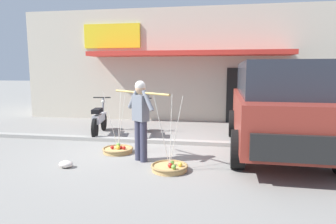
{
  "coord_description": "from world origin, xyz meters",
  "views": [
    {
      "loc": [
        1.73,
        -6.81,
        1.9
      ],
      "look_at": [
        0.47,
        0.6,
        0.85
      ],
      "focal_mm": 31.78,
      "sensor_mm": 36.0,
      "label": 1
    }
  ],
  "objects_px": {
    "fruit_basket_left_side": "(170,167)",
    "motorcycle_nearest_shop": "(99,120)",
    "fruit_basket_right_side": "(118,150)",
    "fruit_vendor": "(141,115)",
    "motorcycle_second_in_row": "(141,121)",
    "plastic_litter_bag": "(66,164)",
    "parked_truck": "(278,104)"
  },
  "relations": [
    {
      "from": "fruit_basket_left_side",
      "to": "motorcycle_nearest_shop",
      "type": "relative_size",
      "value": 0.8
    },
    {
      "from": "fruit_basket_right_side",
      "to": "fruit_vendor",
      "type": "bearing_deg",
      "value": -36.86
    },
    {
      "from": "fruit_basket_right_side",
      "to": "motorcycle_second_in_row",
      "type": "height_order",
      "value": "fruit_basket_right_side"
    },
    {
      "from": "fruit_basket_right_side",
      "to": "plastic_litter_bag",
      "type": "bearing_deg",
      "value": -118.38
    },
    {
      "from": "motorcycle_second_in_row",
      "to": "parked_truck",
      "type": "distance_m",
      "value": 3.79
    },
    {
      "from": "fruit_basket_left_side",
      "to": "motorcycle_second_in_row",
      "type": "relative_size",
      "value": 0.8
    },
    {
      "from": "fruit_vendor",
      "to": "plastic_litter_bag",
      "type": "relative_size",
      "value": 6.05
    },
    {
      "from": "fruit_basket_left_side",
      "to": "parked_truck",
      "type": "height_order",
      "value": "parked_truck"
    },
    {
      "from": "fruit_basket_right_side",
      "to": "plastic_litter_bag",
      "type": "height_order",
      "value": "fruit_basket_right_side"
    },
    {
      "from": "fruit_basket_right_side",
      "to": "motorcycle_nearest_shop",
      "type": "relative_size",
      "value": 0.8
    },
    {
      "from": "parked_truck",
      "to": "fruit_vendor",
      "type": "bearing_deg",
      "value": -155.8
    },
    {
      "from": "fruit_basket_left_side",
      "to": "motorcycle_second_in_row",
      "type": "height_order",
      "value": "fruit_basket_left_side"
    },
    {
      "from": "fruit_basket_left_side",
      "to": "fruit_basket_right_side",
      "type": "relative_size",
      "value": 1.0
    },
    {
      "from": "fruit_basket_right_side",
      "to": "fruit_basket_left_side",
      "type": "bearing_deg",
      "value": -36.86
    },
    {
      "from": "fruit_basket_right_side",
      "to": "motorcycle_nearest_shop",
      "type": "distance_m",
      "value": 2.21
    },
    {
      "from": "fruit_basket_left_side",
      "to": "fruit_basket_right_side",
      "type": "xyz_separation_m",
      "value": [
        -1.4,
        1.05,
        0.0
      ]
    },
    {
      "from": "fruit_vendor",
      "to": "parked_truck",
      "type": "xyz_separation_m",
      "value": [
        2.96,
        1.33,
        0.15
      ]
    },
    {
      "from": "fruit_vendor",
      "to": "plastic_litter_bag",
      "type": "bearing_deg",
      "value": -153.0
    },
    {
      "from": "motorcycle_nearest_shop",
      "to": "motorcycle_second_in_row",
      "type": "bearing_deg",
      "value": 0.14
    },
    {
      "from": "motorcycle_nearest_shop",
      "to": "parked_truck",
      "type": "distance_m",
      "value": 5.01
    },
    {
      "from": "plastic_litter_bag",
      "to": "motorcycle_second_in_row",
      "type": "bearing_deg",
      "value": 76.46
    },
    {
      "from": "fruit_basket_left_side",
      "to": "fruit_basket_right_side",
      "type": "height_order",
      "value": "same"
    },
    {
      "from": "motorcycle_nearest_shop",
      "to": "parked_truck",
      "type": "xyz_separation_m",
      "value": [
        4.86,
        -1.01,
        0.68
      ]
    },
    {
      "from": "fruit_vendor",
      "to": "fruit_basket_left_side",
      "type": "xyz_separation_m",
      "value": [
        0.7,
        -0.53,
        -0.91
      ]
    },
    {
      "from": "motorcycle_second_in_row",
      "to": "fruit_vendor",
      "type": "bearing_deg",
      "value": -75.2
    },
    {
      "from": "fruit_basket_left_side",
      "to": "motorcycle_nearest_shop",
      "type": "xyz_separation_m",
      "value": [
        -2.6,
        2.87,
        0.38
      ]
    },
    {
      "from": "fruit_basket_left_side",
      "to": "motorcycle_nearest_shop",
      "type": "distance_m",
      "value": 3.89
    },
    {
      "from": "plastic_litter_bag",
      "to": "fruit_basket_right_side",
      "type": "bearing_deg",
      "value": 61.62
    },
    {
      "from": "fruit_basket_left_side",
      "to": "motorcycle_second_in_row",
      "type": "xyz_separation_m",
      "value": [
        -1.32,
        2.87,
        0.38
      ]
    },
    {
      "from": "fruit_vendor",
      "to": "fruit_basket_right_side",
      "type": "height_order",
      "value": "fruit_vendor"
    },
    {
      "from": "motorcycle_second_in_row",
      "to": "parked_truck",
      "type": "xyz_separation_m",
      "value": [
        3.58,
        -1.01,
        0.68
      ]
    },
    {
      "from": "fruit_vendor",
      "to": "parked_truck",
      "type": "height_order",
      "value": "parked_truck"
    }
  ]
}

